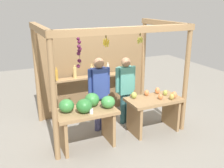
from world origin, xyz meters
name	(u,v)px	position (x,y,z in m)	size (l,w,h in m)	color
ground_plane	(109,124)	(0.00, 0.00, 0.00)	(12.00, 12.00, 0.00)	gray
market_stall	(102,64)	(-0.01, 0.38, 1.32)	(2.86, 1.82, 2.26)	#99754C
fruit_counter_left	(87,113)	(-0.73, -0.63, 0.68)	(1.16, 0.65, 1.00)	#99754C
fruit_counter_right	(154,107)	(0.76, -0.64, 0.55)	(1.15, 0.64, 0.89)	#99754C
bottle_shelf_unit	(92,85)	(-0.14, 0.64, 0.77)	(1.83, 0.22, 1.33)	#99754C
vendor_man	(99,88)	(-0.28, -0.15, 0.96)	(0.48, 0.22, 1.60)	#494B7B
vendor_woman	(125,85)	(0.37, -0.06, 0.91)	(0.48, 0.21, 1.53)	#2A555A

